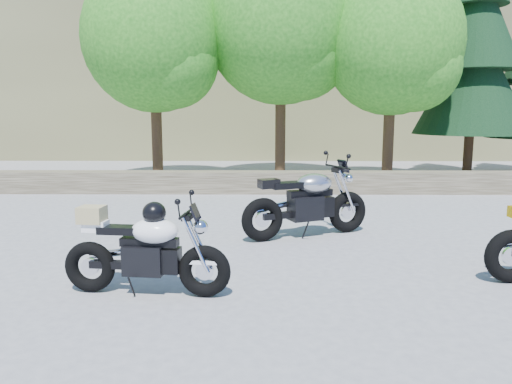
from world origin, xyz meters
The scene contains 9 objects.
ground centered at (0.00, 0.00, 0.00)m, with size 90.00×90.00×0.00m, color gray.
stone_wall centered at (0.00, 5.50, 0.25)m, with size 22.00×0.55×0.50m, color #484030.
hillside centered at (3.00, 28.00, 7.50)m, with size 80.00×30.00×15.00m, color brown.
tree_decid_left centered at (-2.39, 7.14, 3.63)m, with size 3.67×3.67×5.62m.
tree_decid_mid centered at (0.91, 7.54, 4.04)m, with size 4.08×4.08×6.24m.
tree_decid_right centered at (3.71, 6.94, 3.50)m, with size 3.54×3.54×5.41m.
conifer_near centered at (6.20, 8.20, 3.68)m, with size 3.17×3.17×7.06m.
silver_bike centered at (0.98, 1.36, 0.52)m, with size 2.02×1.02×1.07m.
white_bike centered at (-0.93, -1.10, 0.49)m, with size 1.79×0.57×0.99m.
Camera 1 is at (0.27, -6.10, 1.91)m, focal length 35.00 mm.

